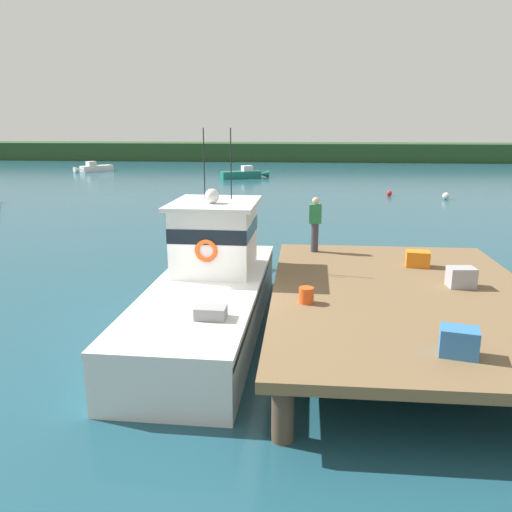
% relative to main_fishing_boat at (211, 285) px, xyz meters
% --- Properties ---
extents(ground_plane, '(200.00, 200.00, 0.00)m').
position_rel_main_fishing_boat_xyz_m(ground_plane, '(-0.21, -0.71, -1.01)').
color(ground_plane, '#1E4C5B').
extents(dock, '(6.00, 9.00, 1.20)m').
position_rel_main_fishing_boat_xyz_m(dock, '(4.59, -0.71, 0.07)').
color(dock, '#4C3D2D').
rests_on(dock, ground).
extents(main_fishing_boat, '(2.70, 9.83, 4.80)m').
position_rel_main_fishing_boat_xyz_m(main_fishing_boat, '(0.00, 0.00, 0.00)').
color(main_fishing_boat, silver).
rests_on(main_fishing_boat, ground).
extents(crate_single_by_cleat, '(0.64, 0.49, 0.47)m').
position_rel_main_fishing_boat_xyz_m(crate_single_by_cleat, '(5.94, -0.22, 0.43)').
color(crate_single_by_cleat, '#9E9EA3').
rests_on(crate_single_by_cleat, dock).
extents(crate_stack_near_edge, '(0.68, 0.56, 0.47)m').
position_rel_main_fishing_boat_xyz_m(crate_stack_near_edge, '(4.82, -3.99, 0.43)').
color(crate_stack_near_edge, '#3370B2').
rests_on(crate_stack_near_edge, dock).
extents(crate_single_far, '(0.65, 0.51, 0.42)m').
position_rel_main_fishing_boat_xyz_m(crate_single_far, '(5.31, 1.50, 0.40)').
color(crate_single_far, orange).
rests_on(crate_single_far, dock).
extents(bait_bucket, '(0.32, 0.32, 0.34)m').
position_rel_main_fishing_boat_xyz_m(bait_bucket, '(2.35, -1.67, 0.36)').
color(bait_bucket, '#E04C19').
rests_on(bait_bucket, dock).
extents(deckhand_by_the_boat, '(0.36, 0.22, 1.63)m').
position_rel_main_fishing_boat_xyz_m(deckhand_by_the_boat, '(2.60, 2.91, 1.05)').
color(deckhand_by_the_boat, '#383842').
rests_on(deckhand_by_the_boat, dock).
extents(moored_boat_far_left, '(4.54, 2.72, 1.16)m').
position_rel_main_fishing_boat_xyz_m(moored_boat_far_left, '(-3.31, 35.77, -0.61)').
color(moored_boat_far_left, '#196B5B').
rests_on(moored_boat_far_left, ground).
extents(moored_boat_near_channel, '(3.37, 3.81, 1.08)m').
position_rel_main_fishing_boat_xyz_m(moored_boat_near_channel, '(-20.16, 41.46, -0.64)').
color(moored_boat_near_channel, white).
rests_on(moored_boat_near_channel, ground).
extents(mooring_buoy_channel_marker, '(0.37, 0.37, 0.37)m').
position_rel_main_fishing_boat_xyz_m(mooring_buoy_channel_marker, '(8.30, 24.69, -0.82)').
color(mooring_buoy_channel_marker, red).
rests_on(mooring_buoy_channel_marker, ground).
extents(mooring_buoy_spare_mooring, '(0.46, 0.46, 0.46)m').
position_rel_main_fishing_boat_xyz_m(mooring_buoy_spare_mooring, '(11.80, 23.23, -0.78)').
color(mooring_buoy_spare_mooring, silver).
rests_on(mooring_buoy_spare_mooring, ground).
extents(far_shoreline, '(120.00, 8.00, 2.40)m').
position_rel_main_fishing_boat_xyz_m(far_shoreline, '(-0.21, 61.29, 0.19)').
color(far_shoreline, '#284723').
rests_on(far_shoreline, ground).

